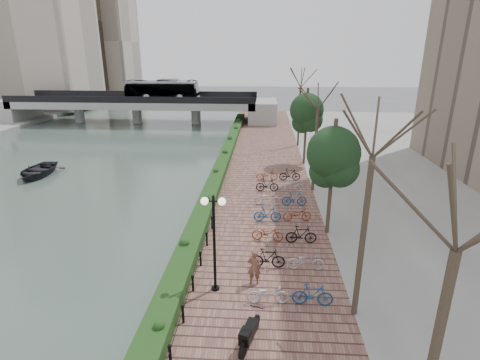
# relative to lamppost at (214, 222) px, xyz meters

# --- Properties ---
(ground) EXTENTS (220.00, 220.00, 0.00)m
(ground) POSITION_rel_lamppost_xyz_m (-2.34, -3.19, -3.69)
(ground) COLOR #59595B
(ground) RESTS_ON ground
(river_water) EXTENTS (30.00, 130.00, 0.02)m
(river_water) POSITION_rel_lamppost_xyz_m (-17.34, 21.81, -3.68)
(river_water) COLOR #485A52
(river_water) RESTS_ON ground
(promenade) EXTENTS (8.00, 75.00, 0.50)m
(promenade) POSITION_rel_lamppost_xyz_m (1.66, 14.31, -3.44)
(promenade) COLOR brown
(promenade) RESTS_ON ground
(inland_pavement) EXTENTS (24.00, 75.00, 0.50)m
(inland_pavement) POSITION_rel_lamppost_xyz_m (17.66, 14.31, -3.44)
(inland_pavement) COLOR gray
(inland_pavement) RESTS_ON ground
(hedge) EXTENTS (1.10, 56.00, 0.60)m
(hedge) POSITION_rel_lamppost_xyz_m (-1.74, 16.81, -2.89)
(hedge) COLOR #1B3E16
(hedge) RESTS_ON promenade
(chain_fence) EXTENTS (0.10, 14.10, 0.70)m
(chain_fence) POSITION_rel_lamppost_xyz_m (-0.94, -1.19, -2.84)
(chain_fence) COLOR black
(chain_fence) RESTS_ON promenade
(lamppost) EXTENTS (1.02, 0.32, 4.36)m
(lamppost) POSITION_rel_lamppost_xyz_m (0.00, 0.00, 0.00)
(lamppost) COLOR black
(lamppost) RESTS_ON promenade
(motorcycle) EXTENTS (0.99, 1.76, 1.05)m
(motorcycle) POSITION_rel_lamppost_xyz_m (1.62, -3.09, -2.66)
(motorcycle) COLOR black
(motorcycle) RESTS_ON promenade
(pedestrian) EXTENTS (0.61, 0.41, 1.64)m
(pedestrian) POSITION_rel_lamppost_xyz_m (1.66, 0.55, -2.36)
(pedestrian) COLOR brown
(pedestrian) RESTS_ON promenade
(bicycle_parking) EXTENTS (2.40, 17.32, 1.00)m
(bicycle_parking) POSITION_rel_lamppost_xyz_m (3.15, 7.10, -2.71)
(bicycle_parking) COLOR #B4B3B8
(bicycle_parking) RESTS_ON promenade
(street_trees) EXTENTS (3.20, 37.12, 6.80)m
(street_trees) POSITION_rel_lamppost_xyz_m (5.66, 9.49, 0.00)
(street_trees) COLOR #31281D
(street_trees) RESTS_ON promenade
(bridge) EXTENTS (36.00, 10.77, 6.50)m
(bridge) POSITION_rel_lamppost_xyz_m (-16.49, 41.81, -0.31)
(bridge) COLOR gray
(bridge) RESTS_ON ground
(boat) EXTENTS (3.68, 4.98, 1.00)m
(boat) POSITION_rel_lamppost_xyz_m (-17.65, 15.94, -3.17)
(boat) COLOR black
(boat) RESTS_ON river_water
(far_buildings) EXTENTS (35.00, 38.00, 38.00)m
(far_buildings) POSITION_rel_lamppost_xyz_m (-44.00, 62.72, 12.43)
(far_buildings) COLOR #AFA292
(far_buildings) RESTS_ON far_bank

